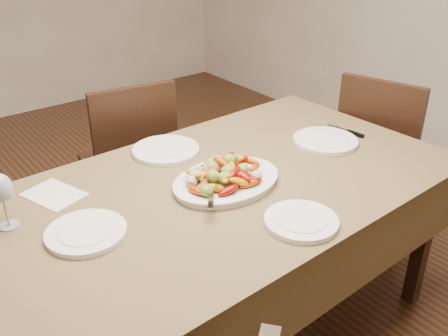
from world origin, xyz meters
name	(u,v)px	position (x,y,z in m)	size (l,w,h in m)	color
floor	(151,322)	(0.00, 0.00, 0.00)	(6.00, 6.00, 0.00)	#3E2213
dining_table	(224,262)	(0.24, -0.24, 0.38)	(1.84, 1.04, 0.76)	brown
chair_far	(127,163)	(0.27, 0.64, 0.47)	(0.42, 0.42, 0.95)	black
chair_right	(384,156)	(1.41, -0.16, 0.47)	(0.42, 0.42, 0.95)	black
serving_platter	(226,182)	(0.23, -0.26, 0.77)	(0.42, 0.31, 0.02)	white
roasted_vegetables	(226,169)	(0.23, -0.26, 0.83)	(0.34, 0.23, 0.09)	#7A0902
serving_spoon	(219,183)	(0.17, -0.30, 0.81)	(0.28, 0.06, 0.03)	#9EA0A8
plate_left	(86,233)	(-0.32, -0.24, 0.77)	(0.26, 0.26, 0.02)	white
plate_right	(325,141)	(0.81, -0.23, 0.77)	(0.28, 0.28, 0.02)	white
plate_far	(166,150)	(0.20, 0.12, 0.77)	(0.28, 0.28, 0.02)	white
plate_near	(301,221)	(0.26, -0.61, 0.77)	(0.25, 0.25, 0.02)	white
wine_glass	(3,200)	(-0.50, -0.04, 0.86)	(0.08, 0.08, 0.20)	#8C99A5
menu_card	(54,194)	(-0.31, 0.07, 0.76)	(0.15, 0.21, 0.00)	silver
table_knife	(347,131)	(0.97, -0.22, 0.76)	(0.02, 0.20, 0.01)	#9EA0A8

